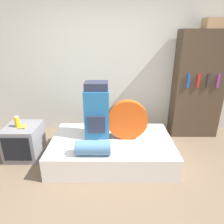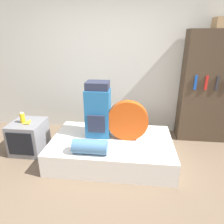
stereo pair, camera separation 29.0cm
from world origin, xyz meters
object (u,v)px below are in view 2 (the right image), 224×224
Objects in this scene: backpack at (98,110)px; television at (29,137)px; tent_bag at (128,120)px; canister at (22,118)px; sleeping_roll at (90,147)px; bookshelf at (207,88)px.

backpack is 1.58× the size of television.
tent_bag is 1.68m from television.
television is 3.18× the size of canister.
television is at bearing 16.36° from canister.
sleeping_roll is 2.74× the size of canister.
television is (-1.63, 0.03, -0.38)m from tent_bag.
tent_bag is 0.70m from sleeping_roll.
sleeping_roll is (-0.02, -0.54, -0.32)m from backpack.
bookshelf is at bearing 32.10° from tent_bag.
tent_bag is at bearing -147.90° from bookshelf.
backpack is 1.23m from canister.
television is 0.28× the size of bookshelf.
canister is (-0.04, -0.01, 0.34)m from television.
bookshelf is at bearing 15.36° from television.
bookshelf is at bearing 35.60° from sleeping_roll.
backpack reaches higher than television.
sleeping_roll is (-0.48, -0.46, -0.21)m from tent_bag.
backpack is 5.01× the size of canister.
bookshelf is (1.82, 1.30, 0.53)m from sleeping_roll.
sleeping_roll is 0.86× the size of television.
backpack is at bearing 170.65° from tent_bag.
canister is 3.15m from bookshelf.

